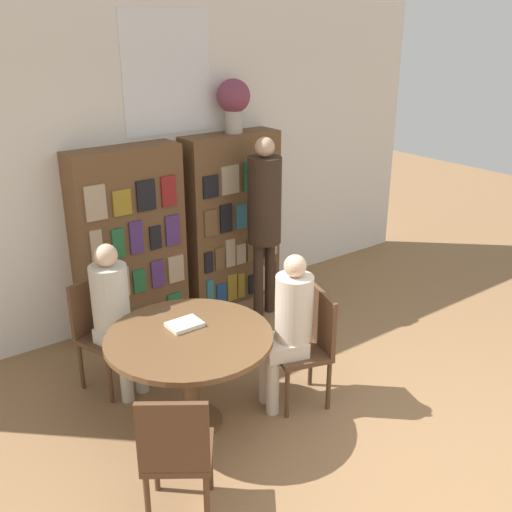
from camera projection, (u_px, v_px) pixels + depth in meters
ground_plane at (437, 487)px, 3.85m from camera, size 16.00×16.00×0.00m
wall_back at (170, 164)px, 5.77m from camera, size 6.40×0.07×3.00m
bookshelf_left at (130, 243)px, 5.53m from camera, size 1.03×0.34×1.76m
bookshelf_right at (232, 219)px, 6.17m from camera, size 1.03×0.34×1.76m
flower_vase at (234, 100)px, 5.76m from camera, size 0.33×0.33×0.52m
reading_table at (190, 350)px, 4.24m from camera, size 1.19×1.19×0.74m
chair_near_camera at (176, 451)px, 3.41m from camera, size 0.56×0.56×0.90m
chair_left_side at (102, 328)px, 4.78m from camera, size 0.50×0.50×0.90m
chair_far_side at (310, 342)px, 4.56m from camera, size 0.50×0.50×0.90m
seated_reader_left at (115, 310)px, 4.61m from camera, size 0.37×0.42×1.25m
seated_reader_right at (289, 322)px, 4.44m from camera, size 0.41×0.37×1.24m
librarian_standing at (264, 208)px, 5.73m from camera, size 0.33×0.60×1.80m
open_book_on_table at (185, 324)px, 4.31m from camera, size 0.24×0.18×0.03m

